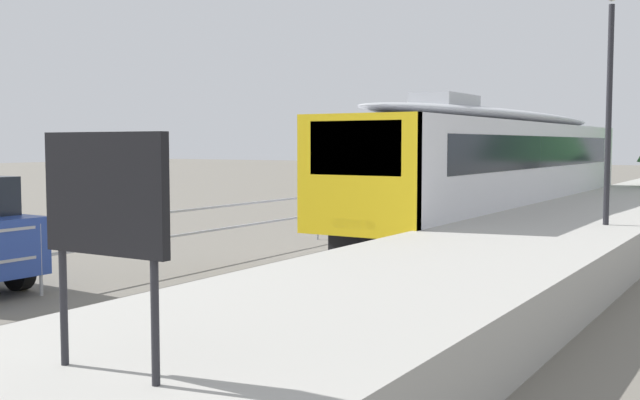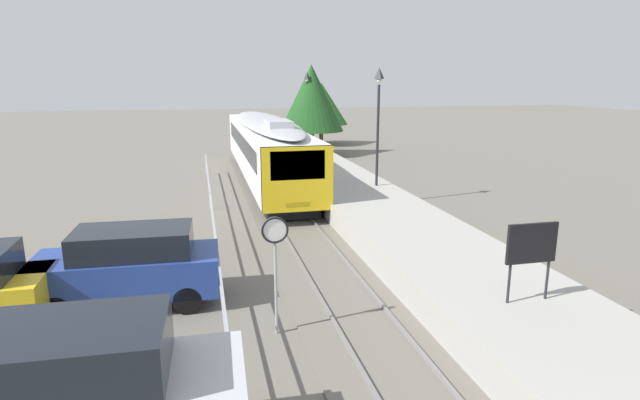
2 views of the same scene
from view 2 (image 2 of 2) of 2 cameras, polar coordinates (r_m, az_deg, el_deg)
name	(u,v)px [view 2 (image 2 of 2)]	position (r m, az deg, el deg)	size (l,w,h in m)	color
ground_plane	(216,204)	(24.57, -11.46, -0.47)	(160.00, 160.00, 0.00)	#6B665B
track_rails	(279,200)	(24.82, -4.53, -0.03)	(3.20, 60.00, 0.14)	#6B665B
commuter_train	(266,145)	(28.92, -6.02, 6.09)	(2.82, 19.09, 3.74)	silver
station_platform	(344,189)	(25.41, 2.71, 1.27)	(3.90, 60.00, 0.90)	#A8A59E
platform_lamp_mid_platform	(378,105)	(23.60, 6.52, 10.51)	(0.34, 0.34, 5.35)	#232328
platform_lamp_far_end	(307,95)	(38.71, -1.45, 11.65)	(0.34, 0.34, 5.35)	#232328
platform_notice_board	(532,246)	(12.14, 22.49, -4.75)	(1.20, 0.08, 1.80)	#232328
speed_limit_sign	(275,246)	(11.45, -5.01, -5.14)	(0.61, 0.10, 2.81)	#9EA0A5
carpark_fence	(217,256)	(14.70, -11.35, -6.15)	(0.06, 36.06, 1.25)	#9EA0A5
parked_suv_blue	(129,266)	(14.16, -20.46, -6.86)	(4.68, 2.09, 2.04)	navy
tree_behind_carpark	(321,104)	(45.95, 0.13, 10.68)	(4.70, 4.70, 5.47)	brown
tree_behind_station_far	(311,98)	(39.30, -0.96, 11.27)	(4.86, 4.86, 6.82)	brown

